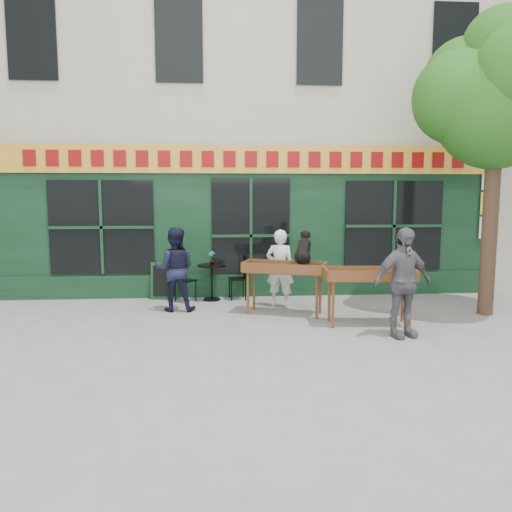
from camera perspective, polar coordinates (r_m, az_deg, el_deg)
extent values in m
plane|color=slate|center=(8.88, 0.44, -7.62)|extent=(80.00, 80.00, 0.00)
cube|color=beige|center=(14.83, -1.62, 17.74)|extent=(14.00, 7.00, 10.00)
cube|color=black|center=(11.02, -0.63, 3.68)|extent=(11.00, 0.16, 3.20)
cube|color=gold|center=(10.91, -0.59, 11.00)|extent=(11.00, 0.06, 0.60)
cube|color=maroon|center=(10.87, -0.58, 11.01)|extent=(9.60, 0.03, 0.34)
cube|color=black|center=(11.08, -0.58, -3.34)|extent=(11.00, 0.10, 0.50)
cube|color=black|center=(10.94, -0.59, 2.34)|extent=(1.70, 0.05, 2.50)
cube|color=black|center=(11.17, -17.22, 3.15)|extent=(2.20, 0.05, 2.00)
cube|color=black|center=(11.59, 15.43, 3.34)|extent=(2.20, 0.05, 2.00)
cube|color=silver|center=(12.49, 25.00, 2.96)|extent=(0.42, 0.02, 0.50)
cube|color=#E5D14C|center=(12.47, 25.13, 5.48)|extent=(0.42, 0.02, 0.50)
cube|color=silver|center=(12.48, 25.26, 8.00)|extent=(0.42, 0.02, 0.50)
cylinder|color=#382619|center=(10.20, 25.20, 3.86)|extent=(0.28, 0.28, 3.60)
sphere|color=#1E5513|center=(10.31, 25.80, 15.02)|extent=(2.20, 2.20, 2.20)
sphere|color=#1E5513|center=(10.24, 22.25, 16.39)|extent=(1.70, 1.70, 1.70)
sphere|color=#1E5513|center=(10.79, 22.85, 18.01)|extent=(1.60, 1.60, 1.60)
sphere|color=#1E5513|center=(10.66, 26.34, 20.75)|extent=(1.40, 1.40, 1.40)
cylinder|color=brown|center=(9.38, -0.94, -4.31)|extent=(0.05, 0.05, 0.80)
cylinder|color=brown|center=(9.12, 6.96, -4.70)|extent=(0.05, 0.05, 0.80)
cylinder|color=brown|center=(9.80, -0.22, -3.82)|extent=(0.05, 0.05, 0.80)
cylinder|color=brown|center=(9.54, 7.35, -4.18)|extent=(0.05, 0.05, 0.80)
cube|color=brown|center=(9.37, 3.26, -1.73)|extent=(1.61, 1.05, 0.05)
cube|color=brown|center=(9.07, 2.88, -1.50)|extent=(1.43, 0.54, 0.18)
cube|color=brown|center=(9.64, 3.62, -1.01)|extent=(1.43, 0.54, 0.18)
cube|color=brown|center=(9.36, 3.26, -1.37)|extent=(1.36, 0.81, 0.06)
imported|color=white|center=(10.01, 2.76, -1.39)|extent=(0.66, 0.54, 1.56)
cylinder|color=brown|center=(8.53, 8.79, -5.55)|extent=(0.05, 0.05, 0.80)
cylinder|color=brown|center=(8.82, 17.21, -5.37)|extent=(0.05, 0.05, 0.80)
cylinder|color=brown|center=(8.95, 8.37, -4.94)|extent=(0.05, 0.05, 0.80)
cylinder|color=brown|center=(9.23, 16.41, -4.79)|extent=(0.05, 0.05, 0.80)
cube|color=brown|center=(8.78, 12.83, -2.49)|extent=(1.54, 0.70, 0.05)
cube|color=brown|center=(8.49, 13.27, -2.28)|extent=(1.50, 0.16, 0.18)
cube|color=brown|center=(9.05, 12.44, -1.69)|extent=(1.50, 0.16, 0.18)
cube|color=brown|center=(8.77, 12.84, -2.10)|extent=(1.33, 0.50, 0.06)
imported|color=#545459|center=(8.17, 16.41, -2.94)|extent=(1.10, 0.68, 1.74)
cylinder|color=black|center=(10.75, -5.06, -4.94)|extent=(0.36, 0.36, 0.03)
cylinder|color=black|center=(10.68, -5.08, -3.05)|extent=(0.04, 0.04, 0.72)
cylinder|color=black|center=(10.63, -5.10, -1.09)|extent=(0.60, 0.60, 0.03)
cube|color=black|center=(10.59, -8.07, -2.79)|extent=(0.51, 0.51, 0.03)
cube|color=black|center=(10.67, -8.77, -1.38)|extent=(0.25, 0.30, 0.50)
cylinder|color=black|center=(10.43, -7.98, -4.24)|extent=(0.02, 0.02, 0.44)
cylinder|color=black|center=(10.65, -6.90, -3.98)|extent=(0.02, 0.02, 0.44)
cylinder|color=black|center=(10.63, -9.19, -4.05)|extent=(0.02, 0.02, 0.44)
cylinder|color=black|center=(10.84, -8.11, -3.80)|extent=(0.02, 0.02, 0.44)
cube|color=black|center=(10.73, -2.14, -2.61)|extent=(0.40, 0.40, 0.03)
cube|color=black|center=(10.72, -1.25, -1.26)|extent=(0.07, 0.36, 0.50)
cylinder|color=black|center=(10.89, -3.04, -3.69)|extent=(0.02, 0.02, 0.44)
cylinder|color=black|center=(10.60, -2.81, -3.99)|extent=(0.02, 0.02, 0.44)
cylinder|color=black|center=(10.94, -1.48, -3.64)|extent=(0.02, 0.02, 0.44)
cylinder|color=black|center=(10.65, -1.21, -3.93)|extent=(0.02, 0.02, 0.44)
imported|color=gray|center=(10.60, -5.11, -0.20)|extent=(0.19, 0.16, 0.30)
imported|color=black|center=(9.76, -9.27, -1.51)|extent=(0.82, 0.66, 1.62)
cube|color=black|center=(10.97, -10.47, -2.77)|extent=(0.56, 0.20, 0.79)
cube|color=black|center=(10.96, -10.48, -2.78)|extent=(0.46, 0.18, 0.65)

